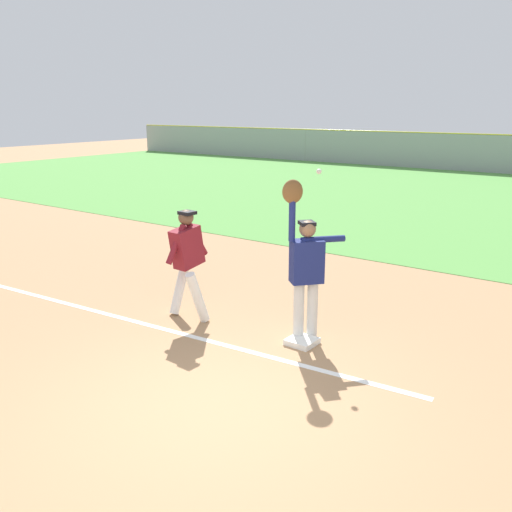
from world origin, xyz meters
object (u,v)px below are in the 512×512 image
Objects in this scene: fielder at (305,263)px; parked_car_white at (449,150)px; baseball at (319,171)px; parked_car_tan at (364,146)px; first_base at (302,341)px; runner at (187,257)px.

fielder is 0.50× the size of parked_car_white.
fielder reaches higher than parked_car_white.
baseball is at bearing -40.07° from fielder.
parked_car_tan is 5.51m from parked_car_white.
parked_car_tan is (-11.77, 27.55, -0.45)m from fielder.
parked_car_white is at bearing 102.83° from first_base.
first_base is 0.08× the size of parked_car_white.
baseball reaches higher than fielder.
parked_car_white is (5.51, 0.08, 0.00)m from parked_car_tan.
first_base is at bearing 156.45° from fielder.
first_base is 2.37m from baseball.
baseball is at bearing -68.92° from parked_car_tan.
parked_car_tan is (-11.84, 27.72, 0.63)m from first_base.
baseball reaches higher than first_base.
baseball is at bearing 102.76° from first_base.
runner is 23.24× the size of baseball.
fielder is at bearing 114.25° from first_base.
first_base is at bearing -77.24° from baseball.
fielder reaches higher than runner.
baseball is 0.02× the size of parked_car_white.
parked_car_white reaches higher than first_base.
runner is 2.38m from baseball.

